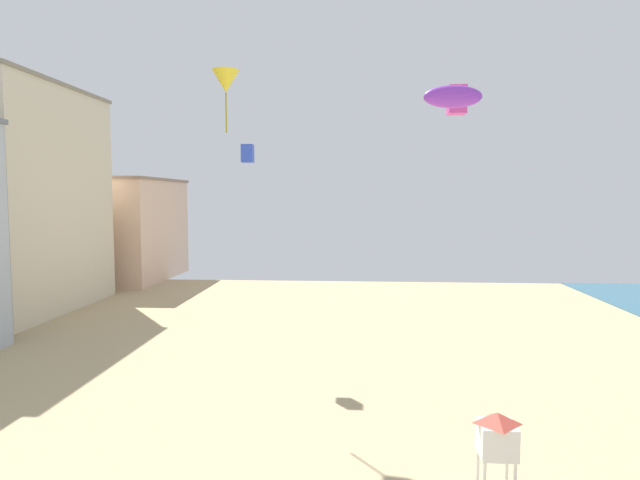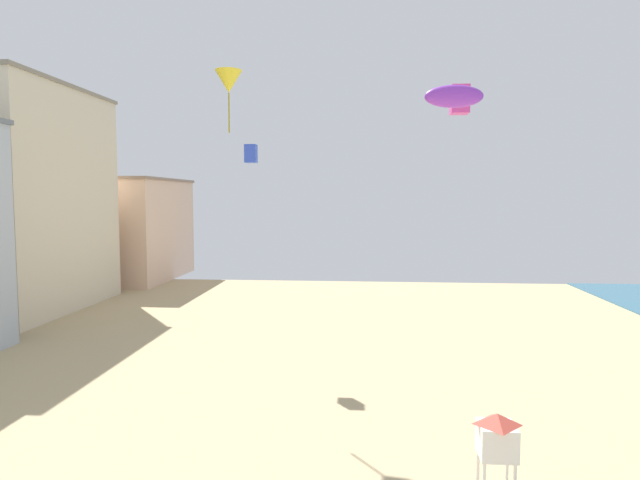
{
  "view_description": "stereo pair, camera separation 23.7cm",
  "coord_description": "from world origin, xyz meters",
  "px_view_note": "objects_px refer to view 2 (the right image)",
  "views": [
    {
      "loc": [
        4.04,
        1.36,
        9.13
      ],
      "look_at": [
        2.8,
        19.23,
        7.72
      ],
      "focal_mm": 30.39,
      "sensor_mm": 36.0,
      "label": 1
    },
    {
      "loc": [
        4.28,
        1.38,
        9.13
      ],
      "look_at": [
        2.8,
        19.23,
        7.72
      ],
      "focal_mm": 30.39,
      "sensor_mm": 36.0,
      "label": 2
    }
  ],
  "objects_px": {
    "kite_blue_box": "(251,154)",
    "kite_purple_parafoil": "(454,96)",
    "lifeguard_stand": "(497,436)",
    "kite_magenta_box": "(460,100)",
    "kite_yellow_delta": "(229,82)"
  },
  "relations": [
    {
      "from": "lifeguard_stand",
      "to": "kite_yellow_delta",
      "type": "height_order",
      "value": "kite_yellow_delta"
    },
    {
      "from": "kite_blue_box",
      "to": "lifeguard_stand",
      "type": "bearing_deg",
      "value": -54.75
    },
    {
      "from": "kite_magenta_box",
      "to": "kite_blue_box",
      "type": "relative_size",
      "value": 1.25
    },
    {
      "from": "lifeguard_stand",
      "to": "kite_yellow_delta",
      "type": "bearing_deg",
      "value": 130.0
    },
    {
      "from": "kite_blue_box",
      "to": "kite_yellow_delta",
      "type": "height_order",
      "value": "kite_yellow_delta"
    },
    {
      "from": "lifeguard_stand",
      "to": "kite_magenta_box",
      "type": "distance_m",
      "value": 15.74
    },
    {
      "from": "kite_magenta_box",
      "to": "kite_purple_parafoil",
      "type": "height_order",
      "value": "kite_magenta_box"
    },
    {
      "from": "kite_purple_parafoil",
      "to": "kite_yellow_delta",
      "type": "relative_size",
      "value": 0.67
    },
    {
      "from": "lifeguard_stand",
      "to": "kite_magenta_box",
      "type": "bearing_deg",
      "value": 82.99
    },
    {
      "from": "kite_blue_box",
      "to": "kite_purple_parafoil",
      "type": "xyz_separation_m",
      "value": [
        9.89,
        -11.54,
        1.06
      ]
    },
    {
      "from": "kite_blue_box",
      "to": "kite_purple_parafoil",
      "type": "distance_m",
      "value": 15.23
    },
    {
      "from": "kite_purple_parafoil",
      "to": "kite_yellow_delta",
      "type": "height_order",
      "value": "kite_yellow_delta"
    },
    {
      "from": "kite_magenta_box",
      "to": "kite_blue_box",
      "type": "bearing_deg",
      "value": 155.81
    },
    {
      "from": "lifeguard_stand",
      "to": "kite_purple_parafoil",
      "type": "xyz_separation_m",
      "value": [
        -0.9,
        3.74,
        10.93
      ]
    },
    {
      "from": "lifeguard_stand",
      "to": "kite_purple_parafoil",
      "type": "distance_m",
      "value": 11.59
    }
  ]
}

